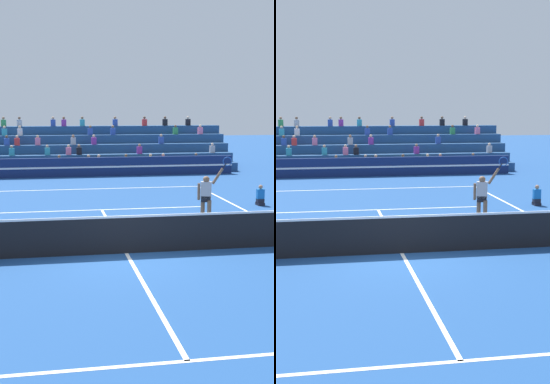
% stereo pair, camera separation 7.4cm
% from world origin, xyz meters
% --- Properties ---
extents(ground_plane, '(120.00, 120.00, 0.00)m').
position_xyz_m(ground_plane, '(0.00, 0.00, 0.00)').
color(ground_plane, navy).
extents(court_lines, '(11.10, 23.90, 0.01)m').
position_xyz_m(court_lines, '(0.00, 0.00, 0.00)').
color(court_lines, white).
rests_on(court_lines, ground).
extents(tennis_net, '(12.00, 0.10, 1.10)m').
position_xyz_m(tennis_net, '(0.00, 0.00, 0.54)').
color(tennis_net, slate).
rests_on(tennis_net, ground).
extents(sponsor_banner_wall, '(18.00, 0.26, 1.10)m').
position_xyz_m(sponsor_banner_wall, '(0.00, 16.82, 0.55)').
color(sponsor_banner_wall, navy).
rests_on(sponsor_banner_wall, ground).
extents(bleacher_stand, '(19.49, 4.75, 3.38)m').
position_xyz_m(bleacher_stand, '(-0.00, 20.62, 1.02)').
color(bleacher_stand, navy).
rests_on(bleacher_stand, ground).
extents(ball_kid_courtside, '(0.30, 0.36, 0.84)m').
position_xyz_m(ball_kid_courtside, '(6.52, 6.32, 0.33)').
color(ball_kid_courtside, black).
rests_on(ball_kid_courtside, ground).
extents(tennis_player, '(1.12, 0.53, 2.42)m').
position_xyz_m(tennis_player, '(3.17, 2.89, 0.99)').
color(tennis_player, brown).
rests_on(tennis_player, ground).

